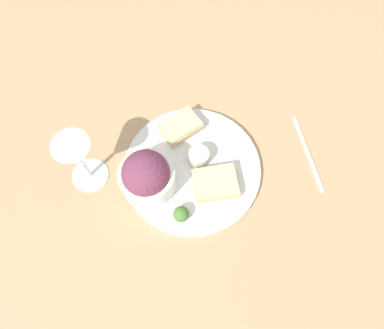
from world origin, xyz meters
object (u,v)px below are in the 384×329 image
(fork, at_px, (308,153))
(sauce_ramekin, at_px, (199,156))
(cheese_toast_near, at_px, (216,183))
(salad_bowl, at_px, (147,176))
(cheese_toast_far, at_px, (181,126))
(wine_glass, at_px, (78,156))

(fork, bearing_deg, sauce_ramekin, 178.14)
(sauce_ramekin, relative_size, cheese_toast_near, 0.47)
(salad_bowl, relative_size, cheese_toast_far, 1.08)
(cheese_toast_far, bearing_deg, fork, -17.61)
(sauce_ramekin, distance_m, fork, 0.25)
(sauce_ramekin, xyz_separation_m, cheese_toast_near, (0.03, -0.06, -0.01))
(salad_bowl, distance_m, fork, 0.36)
(cheese_toast_near, bearing_deg, wine_glass, 167.47)
(salad_bowl, distance_m, wine_glass, 0.14)
(sauce_ramekin, bearing_deg, fork, -1.86)
(wine_glass, height_order, fork, wine_glass)
(salad_bowl, bearing_deg, cheese_toast_near, -7.17)
(salad_bowl, height_order, cheese_toast_far, salad_bowl)
(salad_bowl, relative_size, cheese_toast_near, 1.19)
(salad_bowl, bearing_deg, fork, 5.84)
(cheese_toast_near, distance_m, wine_glass, 0.28)
(salad_bowl, height_order, cheese_toast_near, salad_bowl)
(sauce_ramekin, height_order, fork, sauce_ramekin)
(salad_bowl, xyz_separation_m, cheese_toast_near, (0.14, -0.02, -0.04))
(cheese_toast_far, xyz_separation_m, wine_glass, (-0.21, -0.08, 0.07))
(cheese_toast_near, xyz_separation_m, fork, (0.22, 0.05, -0.02))
(salad_bowl, relative_size, wine_glass, 0.76)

